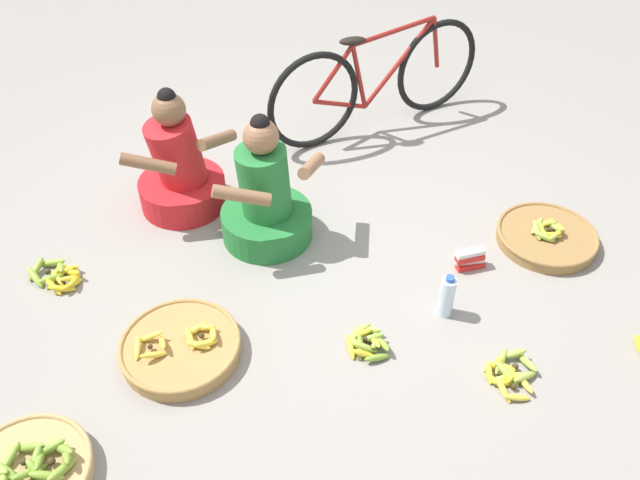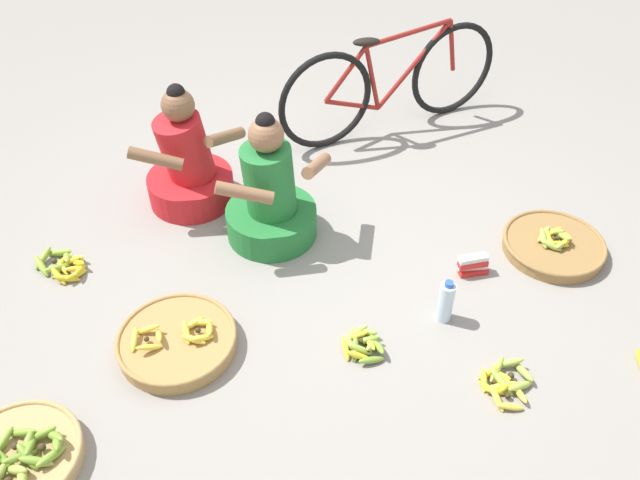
% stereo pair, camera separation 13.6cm
% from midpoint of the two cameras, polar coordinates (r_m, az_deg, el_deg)
% --- Properties ---
extents(ground_plane, '(10.00, 10.00, 0.00)m').
position_cam_midpoint_polar(ground_plane, '(3.57, -1.83, -2.17)').
color(ground_plane, gray).
extents(vendor_woman_front, '(0.67, 0.52, 0.80)m').
position_cam_midpoint_polar(vendor_woman_front, '(3.61, -5.89, 3.46)').
color(vendor_woman_front, '#237233').
rests_on(vendor_woman_front, ground).
extents(vendor_woman_behind, '(0.68, 0.52, 0.79)m').
position_cam_midpoint_polar(vendor_woman_behind, '(3.94, -13.30, 5.99)').
color(vendor_woman_behind, red).
rests_on(vendor_woman_behind, ground).
extents(bicycle_leaning, '(1.65, 0.52, 0.73)m').
position_cam_midpoint_polar(bicycle_leaning, '(4.57, 4.27, 13.85)').
color(bicycle_leaning, black).
rests_on(bicycle_leaning, ground).
extents(banana_basket_near_bicycle, '(0.57, 0.57, 0.14)m').
position_cam_midpoint_polar(banana_basket_near_bicycle, '(3.88, 18.50, 0.31)').
color(banana_basket_near_bicycle, olive).
rests_on(banana_basket_near_bicycle, ground).
extents(banana_basket_front_left, '(0.53, 0.53, 0.15)m').
position_cam_midpoint_polar(banana_basket_front_left, '(3.01, -25.82, -18.19)').
color(banana_basket_front_left, tan).
rests_on(banana_basket_front_left, ground).
extents(banana_basket_back_left, '(0.58, 0.58, 0.15)m').
position_cam_midpoint_polar(banana_basket_back_left, '(3.20, -13.45, -9.23)').
color(banana_basket_back_left, '#A87F47').
rests_on(banana_basket_back_left, ground).
extents(loose_bananas_front_right, '(0.27, 0.30, 0.09)m').
position_cam_midpoint_polar(loose_bananas_front_right, '(3.15, 15.26, -11.31)').
color(loose_bananas_front_right, '#9EB747').
rests_on(loose_bananas_front_right, ground).
extents(loose_bananas_near_vendor, '(0.31, 0.31, 0.09)m').
position_cam_midpoint_polar(loose_bananas_near_vendor, '(3.77, -23.18, -2.89)').
color(loose_bananas_near_vendor, gold).
rests_on(loose_bananas_near_vendor, ground).
extents(loose_bananas_back_right, '(0.21, 0.24, 0.09)m').
position_cam_midpoint_polar(loose_bananas_back_right, '(3.16, 2.93, -9.05)').
color(loose_bananas_back_right, '#9EB747').
rests_on(loose_bananas_back_right, ground).
extents(water_bottle, '(0.08, 0.08, 0.26)m').
position_cam_midpoint_polar(water_bottle, '(3.28, 10.01, -4.96)').
color(water_bottle, silver).
rests_on(water_bottle, ground).
extents(packet_carton_stack, '(0.17, 0.08, 0.12)m').
position_cam_midpoint_polar(packet_carton_stack, '(3.60, 12.09, -1.67)').
color(packet_carton_stack, red).
rests_on(packet_carton_stack, ground).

